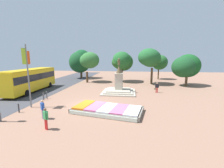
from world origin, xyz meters
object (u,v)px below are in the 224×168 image
object	(u,v)px
flower_planter	(107,109)
statue_monument	(119,87)
kerb_bollard_south	(0,116)
kerb_bollard_north	(47,95)
pedestrian_crossing_plaza	(46,117)
kerb_bollard_mid_b	(44,96)
kerb_bollard_mid_a	(19,108)
pedestrian_near_planter	(43,108)
pedestrian_with_handbag	(157,87)
banner_pole	(28,73)
city_bus	(30,79)

from	to	relation	value
flower_planter	statue_monument	distance (m)	8.30
kerb_bollard_south	kerb_bollard_north	distance (m)	7.00
pedestrian_crossing_plaza	kerb_bollard_mid_b	distance (m)	8.66
flower_planter	statue_monument	world-z (taller)	statue_monument
flower_planter	kerb_bollard_south	size ratio (longest dim) A/B	8.93
kerb_bollard_north	kerb_bollard_mid_a	bearing A→B (deg)	-89.33
pedestrian_near_planter	kerb_bollard_mid_a	world-z (taller)	pedestrian_near_planter
pedestrian_with_handbag	pedestrian_near_planter	bearing A→B (deg)	-134.84
pedestrian_with_handbag	kerb_bollard_mid_a	size ratio (longest dim) A/B	1.74
pedestrian_crossing_plaza	kerb_bollard_mid_b	bearing A→B (deg)	122.53
banner_pole	city_bus	bearing A→B (deg)	124.69
pedestrian_with_handbag	pedestrian_crossing_plaza	size ratio (longest dim) A/B	0.94
city_bus	pedestrian_near_planter	distance (m)	12.76
banner_pole	pedestrian_near_planter	distance (m)	4.86
pedestrian_with_handbag	kerb_bollard_north	world-z (taller)	pedestrian_with_handbag
statue_monument	kerb_bollard_mid_a	xyz separation A→B (m)	(-8.84, -9.48, -0.36)
kerb_bollard_south	pedestrian_near_planter	bearing A→B (deg)	15.04
statue_monument	kerb_bollard_north	bearing A→B (deg)	-153.17
flower_planter	pedestrian_crossing_plaza	world-z (taller)	pedestrian_crossing_plaza
flower_planter	kerb_bollard_mid_b	bearing A→B (deg)	159.57
flower_planter	kerb_bollard_mid_a	world-z (taller)	kerb_bollard_mid_a
banner_pole	city_bus	world-z (taller)	banner_pole
city_bus	pedestrian_near_planter	size ratio (longest dim) A/B	6.43
statue_monument	city_bus	xyz separation A→B (m)	(-13.66, -0.75, 1.17)
flower_planter	pedestrian_crossing_plaza	size ratio (longest dim) A/B	4.34
pedestrian_near_planter	kerb_bollard_mid_b	size ratio (longest dim) A/B	1.80
pedestrian_near_planter	kerb_bollard_mid_a	distance (m)	3.43
statue_monument	pedestrian_near_planter	size ratio (longest dim) A/B	3.03
kerb_bollard_mid_b	flower_planter	bearing A→B (deg)	-20.43
banner_pole	kerb_bollard_mid_b	bearing A→B (deg)	95.56
flower_planter	pedestrian_with_handbag	size ratio (longest dim) A/B	4.61
pedestrian_near_planter	pedestrian_crossing_plaza	world-z (taller)	pedestrian_near_planter
statue_monument	banner_pole	world-z (taller)	banner_pole
kerb_bollard_south	kerb_bollard_mid_b	world-z (taller)	kerb_bollard_mid_b
kerb_bollard_mid_b	banner_pole	bearing A→B (deg)	-84.44
pedestrian_crossing_plaza	kerb_bollard_mid_b	world-z (taller)	pedestrian_crossing_plaza
city_bus	flower_planter	bearing A→B (deg)	-29.77
banner_pole	kerb_bollard_mid_a	size ratio (longest dim) A/B	7.31
statue_monument	pedestrian_with_handbag	world-z (taller)	statue_monument
banner_pole	kerb_bollard_mid_a	xyz separation A→B (m)	(-0.14, -1.56, -3.16)
kerb_bollard_mid_b	kerb_bollard_north	bearing A→B (deg)	83.27
statue_monument	kerb_bollard_north	xyz separation A→B (m)	(-8.89, -4.50, -0.31)
kerb_bollard_north	kerb_bollard_south	bearing A→B (deg)	-90.06
statue_monument	kerb_bollard_mid_b	xyz separation A→B (m)	(-8.97, -5.11, -0.33)
pedestrian_near_planter	kerb_bollard_mid_a	bearing A→B (deg)	160.25
banner_pole	kerb_bollard_south	bearing A→B (deg)	-93.32
banner_pole	kerb_bollard_mid_b	distance (m)	4.21
statue_monument	kerb_bollard_south	xyz separation A→B (m)	(-8.90, -11.50, -0.40)
pedestrian_near_planter	banner_pole	bearing A→B (deg)	138.38
statue_monument	kerb_bollard_north	world-z (taller)	statue_monument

